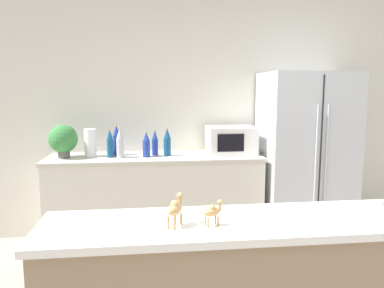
{
  "coord_description": "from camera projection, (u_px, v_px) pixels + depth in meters",
  "views": [
    {
      "loc": [
        -0.53,
        -1.31,
        1.56
      ],
      "look_at": [
        -0.22,
        1.35,
        1.17
      ],
      "focal_mm": 35.0,
      "sensor_mm": 36.0,
      "label": 1
    }
  ],
  "objects": [
    {
      "name": "back_bottle_4",
      "position": [
        146.0,
        145.0,
        3.65
      ],
      "size": [
        0.07,
        0.07,
        0.25
      ],
      "color": "navy",
      "rests_on": "back_counter"
    },
    {
      "name": "camel_figurine_second",
      "position": [
        175.0,
        208.0,
        1.62
      ],
      "size": [
        0.09,
        0.11,
        0.14
      ],
      "color": "tan",
      "rests_on": "bar_counter"
    },
    {
      "name": "camel_figurine",
      "position": [
        213.0,
        211.0,
        1.63
      ],
      "size": [
        0.09,
        0.06,
        0.11
      ],
      "color": "tan",
      "rests_on": "bar_counter"
    },
    {
      "name": "back_bottle_3",
      "position": [
        167.0,
        142.0,
        3.72
      ],
      "size": [
        0.07,
        0.07,
        0.28
      ],
      "color": "navy",
      "rests_on": "back_counter"
    },
    {
      "name": "back_counter",
      "position": [
        156.0,
        199.0,
        3.81
      ],
      "size": [
        2.12,
        0.63,
        0.91
      ],
      "color": "silver",
      "rests_on": "ground_plane"
    },
    {
      "name": "refrigerator",
      "position": [
        305.0,
        158.0,
        3.87
      ],
      "size": [
        0.88,
        0.71,
        1.74
      ],
      "color": "silver",
      "rests_on": "ground_plane"
    },
    {
      "name": "back_bottle_2",
      "position": [
        117.0,
        140.0,
        3.75
      ],
      "size": [
        0.08,
        0.08,
        0.31
      ],
      "color": "navy",
      "rests_on": "back_counter"
    },
    {
      "name": "back_bottle_1",
      "position": [
        155.0,
        143.0,
        3.74
      ],
      "size": [
        0.06,
        0.06,
        0.26
      ],
      "color": "navy",
      "rests_on": "back_counter"
    },
    {
      "name": "potted_plant",
      "position": [
        63.0,
        140.0,
        3.59
      ],
      "size": [
        0.27,
        0.27,
        0.32
      ],
      "color": "#595451",
      "rests_on": "back_counter"
    },
    {
      "name": "back_bottle_0",
      "position": [
        110.0,
        144.0,
        3.63
      ],
      "size": [
        0.06,
        0.06,
        0.28
      ],
      "color": "navy",
      "rests_on": "back_counter"
    },
    {
      "name": "wall_back",
      "position": [
        197.0,
        117.0,
        4.07
      ],
      "size": [
        8.0,
        0.06,
        2.55
      ],
      "color": "silver",
      "rests_on": "ground_plane"
    },
    {
      "name": "back_bottle_5",
      "position": [
        120.0,
        143.0,
        3.61
      ],
      "size": [
        0.07,
        0.07,
        0.3
      ],
      "color": "#B2B7BC",
      "rests_on": "back_counter"
    },
    {
      "name": "microwave",
      "position": [
        231.0,
        140.0,
        3.83
      ],
      "size": [
        0.48,
        0.37,
        0.28
      ],
      "color": "white",
      "rests_on": "back_counter"
    },
    {
      "name": "paper_towel_roll",
      "position": [
        90.0,
        143.0,
        3.67
      ],
      "size": [
        0.11,
        0.11,
        0.27
      ],
      "color": "white",
      "rests_on": "back_counter"
    }
  ]
}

